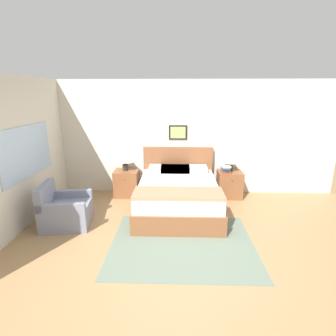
% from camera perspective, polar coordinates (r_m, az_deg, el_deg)
% --- Properties ---
extents(ground_plane, '(16.00, 16.00, 0.00)m').
position_cam_1_polar(ground_plane, '(3.95, 0.37, -19.48)').
color(ground_plane, '#99754C').
extents(wall_back, '(7.55, 0.09, 2.60)m').
position_cam_1_polar(wall_back, '(6.09, 1.05, 6.51)').
color(wall_back, beige).
rests_on(wall_back, ground_plane).
extents(wall_left, '(0.08, 5.15, 2.60)m').
position_cam_1_polar(wall_left, '(5.41, -27.98, 3.48)').
color(wall_left, beige).
rests_on(wall_left, ground_plane).
extents(area_rug_main, '(2.24, 1.86, 0.01)m').
position_cam_1_polar(area_rug_main, '(4.32, 3.12, -16.06)').
color(area_rug_main, slate).
rests_on(area_rug_main, ground_plane).
extents(bed, '(1.60, 2.06, 1.11)m').
position_cam_1_polar(bed, '(5.30, 2.17, -5.85)').
color(bed, brown).
rests_on(bed, ground_plane).
extents(armchair, '(0.89, 0.85, 0.78)m').
position_cam_1_polar(armchair, '(5.10, -21.57, -8.69)').
color(armchair, gray).
rests_on(armchair, ground_plane).
extents(nightstand_near_window, '(0.54, 0.51, 0.60)m').
position_cam_1_polar(nightstand_near_window, '(6.13, -8.97, -3.27)').
color(nightstand_near_window, brown).
rests_on(nightstand_near_window, ground_plane).
extents(nightstand_by_door, '(0.54, 0.51, 0.60)m').
position_cam_1_polar(nightstand_by_door, '(6.15, 13.22, -3.45)').
color(nightstand_by_door, brown).
rests_on(nightstand_by_door, ground_plane).
extents(table_lamp_near_window, '(0.33, 0.33, 0.43)m').
position_cam_1_polar(table_lamp_near_window, '(5.99, -9.36, 2.23)').
color(table_lamp_near_window, '#2D2823').
rests_on(table_lamp_near_window, nightstand_near_window).
extents(table_lamp_by_door, '(0.33, 0.33, 0.43)m').
position_cam_1_polar(table_lamp_by_door, '(6.01, 13.48, 2.03)').
color(table_lamp_by_door, '#2D2823').
rests_on(table_lamp_by_door, nightstand_by_door).
extents(book_thick_bottom, '(0.21, 0.22, 0.03)m').
position_cam_1_polar(book_thick_bottom, '(5.98, 12.36, -0.75)').
color(book_thick_bottom, '#B7332D').
rests_on(book_thick_bottom, nightstand_by_door).
extents(book_hardcover_middle, '(0.20, 0.25, 0.03)m').
position_cam_1_polar(book_hardcover_middle, '(5.98, 12.37, -0.49)').
color(book_hardcover_middle, '#4C7551').
rests_on(book_hardcover_middle, book_thick_bottom).
extents(book_novel_upper, '(0.19, 0.29, 0.03)m').
position_cam_1_polar(book_novel_upper, '(5.97, 12.39, -0.22)').
color(book_novel_upper, '#232328').
rests_on(book_novel_upper, book_hardcover_middle).
extents(book_slim_near_top, '(0.19, 0.23, 0.03)m').
position_cam_1_polar(book_slim_near_top, '(5.96, 12.41, 0.07)').
color(book_slim_near_top, '#335693').
rests_on(book_slim_near_top, book_novel_upper).
extents(book_paperback_top, '(0.21, 0.26, 0.04)m').
position_cam_1_polar(book_paperback_top, '(5.95, 12.43, 0.42)').
color(book_paperback_top, silver).
rests_on(book_paperback_top, book_slim_near_top).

